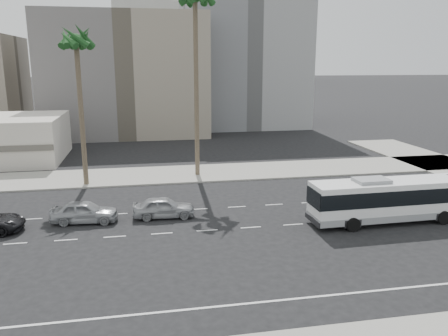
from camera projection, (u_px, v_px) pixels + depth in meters
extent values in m
plane|color=black|center=(293.00, 225.00, 30.70)|extent=(700.00, 700.00, 0.00)
cube|color=gray|center=(243.00, 171.00, 45.50)|extent=(120.00, 7.00, 0.15)
cube|color=slate|center=(126.00, 75.00, 69.51)|extent=(24.00, 18.00, 18.00)
cube|color=gray|center=(241.00, 51.00, 78.86)|extent=(20.00, 20.00, 26.00)
cube|color=silver|center=(151.00, 44.00, 264.36)|extent=(42.00, 42.00, 44.00)
cube|color=#4F555C|center=(236.00, 19.00, 250.65)|extent=(26.00, 26.00, 70.00)
cube|color=#4F555C|center=(264.00, 32.00, 284.97)|extent=(22.00, 22.00, 60.00)
cube|color=white|center=(389.00, 198.00, 30.88)|extent=(11.15, 2.64, 2.49)
cube|color=black|center=(389.00, 194.00, 30.80)|extent=(11.22, 2.70, 1.05)
cube|color=gray|center=(388.00, 213.00, 31.13)|extent=(11.17, 2.68, 0.48)
cube|color=gray|center=(371.00, 181.00, 30.31)|extent=(2.33, 1.57, 0.29)
cylinder|color=black|center=(444.00, 218.00, 30.63)|extent=(0.96, 0.29, 0.96)
cylinder|color=black|center=(422.00, 207.00, 32.97)|extent=(0.96, 0.29, 0.96)
cylinder|color=black|center=(352.00, 224.00, 29.41)|extent=(0.96, 0.29, 0.96)
cylinder|color=black|center=(336.00, 212.00, 31.76)|extent=(0.96, 0.29, 0.96)
imported|color=#96989B|center=(164.00, 207.00, 32.03)|extent=(1.99, 4.50, 1.51)
imported|color=#9A9C9F|center=(84.00, 212.00, 31.00)|extent=(2.26, 4.71, 1.55)
cylinder|color=brown|center=(196.00, 91.00, 42.04)|extent=(0.45, 0.45, 16.52)
cylinder|color=brown|center=(82.00, 117.00, 39.05)|extent=(0.39, 0.39, 12.55)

